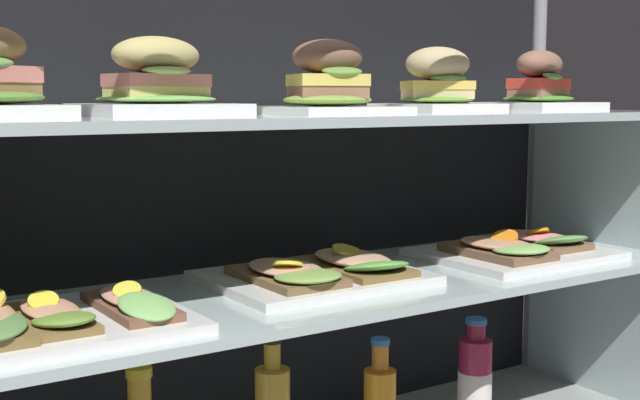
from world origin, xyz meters
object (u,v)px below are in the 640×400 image
at_px(plated_roll_sandwich_far_left, 328,86).
at_px(plated_roll_sandwich_center, 539,89).
at_px(open_sandwich_tray_far_left, 54,319).
at_px(plated_roll_sandwich_near_left_corner, 436,88).
at_px(juice_bottle_near_post, 475,379).
at_px(open_sandwich_tray_center, 320,272).
at_px(plated_roll_sandwich_left_of_center, 157,88).
at_px(open_sandwich_tray_near_left_corner, 518,249).

bearing_deg(plated_roll_sandwich_far_left, plated_roll_sandwich_center, 5.36).
relative_size(plated_roll_sandwich_far_left, open_sandwich_tray_far_left, 0.58).
distance_m(plated_roll_sandwich_near_left_corner, juice_bottle_near_post, 0.57).
height_order(plated_roll_sandwich_far_left, open_sandwich_tray_center, plated_roll_sandwich_far_left).
bearing_deg(plated_roll_sandwich_center, juice_bottle_near_post, 178.31).
bearing_deg(open_sandwich_tray_far_left, juice_bottle_near_post, 4.30).
height_order(plated_roll_sandwich_left_of_center, plated_roll_sandwich_near_left_corner, same).
bearing_deg(open_sandwich_tray_near_left_corner, plated_roll_sandwich_far_left, -178.15).
bearing_deg(open_sandwich_tray_center, open_sandwich_tray_far_left, -173.99).
xyz_separation_m(open_sandwich_tray_far_left, open_sandwich_tray_near_left_corner, (0.88, 0.02, 0.00)).
xyz_separation_m(plated_roll_sandwich_near_left_corner, open_sandwich_tray_near_left_corner, (0.19, -0.03, -0.30)).
height_order(plated_roll_sandwich_left_of_center, open_sandwich_tray_far_left, plated_roll_sandwich_left_of_center).
height_order(plated_roll_sandwich_center, juice_bottle_near_post, plated_roll_sandwich_center).
bearing_deg(open_sandwich_tray_far_left, plated_roll_sandwich_far_left, 0.94).
bearing_deg(open_sandwich_tray_center, juice_bottle_near_post, 2.21).
relative_size(plated_roll_sandwich_left_of_center, plated_roll_sandwich_far_left, 1.06).
bearing_deg(open_sandwich_tray_center, plated_roll_sandwich_left_of_center, 177.27).
bearing_deg(open_sandwich_tray_center, plated_roll_sandwich_near_left_corner, 0.44).
bearing_deg(plated_roll_sandwich_left_of_center, plated_roll_sandwich_near_left_corner, -1.23).
distance_m(plated_roll_sandwich_near_left_corner, open_sandwich_tray_near_left_corner, 0.36).
xyz_separation_m(plated_roll_sandwich_far_left, open_sandwich_tray_far_left, (-0.43, -0.01, -0.30)).
relative_size(plated_roll_sandwich_far_left, open_sandwich_tray_near_left_corner, 0.58).
distance_m(plated_roll_sandwich_far_left, open_sandwich_tray_center, 0.30).
distance_m(plated_roll_sandwich_far_left, plated_roll_sandwich_center, 0.53).
height_order(open_sandwich_tray_center, juice_bottle_near_post, open_sandwich_tray_center).
xyz_separation_m(plated_roll_sandwich_center, juice_bottle_near_post, (-0.15, 0.00, -0.56)).
bearing_deg(plated_roll_sandwich_center, plated_roll_sandwich_left_of_center, 179.77).
xyz_separation_m(plated_roll_sandwich_near_left_corner, open_sandwich_tray_center, (-0.25, -0.00, -0.30)).
relative_size(open_sandwich_tray_near_left_corner, juice_bottle_near_post, 1.66).
distance_m(plated_roll_sandwich_left_of_center, plated_roll_sandwich_center, 0.79).
height_order(plated_roll_sandwich_far_left, open_sandwich_tray_near_left_corner, plated_roll_sandwich_far_left).
bearing_deg(plated_roll_sandwich_center, plated_roll_sandwich_far_left, -174.64).
xyz_separation_m(plated_roll_sandwich_far_left, plated_roll_sandwich_near_left_corner, (0.26, 0.04, -0.00)).
bearing_deg(open_sandwich_tray_near_left_corner, open_sandwich_tray_far_left, -178.60).
height_order(plated_roll_sandwich_left_of_center, juice_bottle_near_post, plated_roll_sandwich_left_of_center).
height_order(plated_roll_sandwich_far_left, plated_roll_sandwich_center, same).
bearing_deg(open_sandwich_tray_center, plated_roll_sandwich_far_left, -107.25).
relative_size(plated_roll_sandwich_near_left_corner, plated_roll_sandwich_center, 0.93).
height_order(plated_roll_sandwich_left_of_center, open_sandwich_tray_center, plated_roll_sandwich_left_of_center).
xyz_separation_m(plated_roll_sandwich_near_left_corner, plated_roll_sandwich_center, (0.27, 0.01, -0.00)).
height_order(open_sandwich_tray_far_left, open_sandwich_tray_near_left_corner, open_sandwich_tray_far_left).
bearing_deg(juice_bottle_near_post, plated_roll_sandwich_near_left_corner, -174.25).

